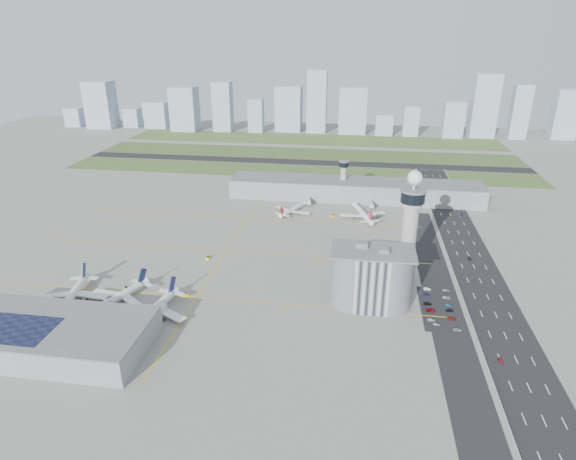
# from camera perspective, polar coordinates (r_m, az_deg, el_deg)

# --- Properties ---
(ground) EXTENTS (1000.00, 1000.00, 0.00)m
(ground) POSITION_cam_1_polar(r_m,az_deg,el_deg) (281.39, -1.07, -5.54)
(ground) COLOR gray
(grass_strip_0) EXTENTS (480.00, 50.00, 0.08)m
(grass_strip_0) POSITION_cam_1_polar(r_m,az_deg,el_deg) (491.78, 1.00, 6.98)
(grass_strip_0) COLOR #48602D
(grass_strip_0) RESTS_ON ground
(grass_strip_1) EXTENTS (480.00, 60.00, 0.08)m
(grass_strip_1) POSITION_cam_1_polar(r_m,az_deg,el_deg) (563.81, 2.03, 9.01)
(grass_strip_1) COLOR #3D5729
(grass_strip_1) RESTS_ON ground
(grass_strip_2) EXTENTS (480.00, 70.00, 0.08)m
(grass_strip_2) POSITION_cam_1_polar(r_m,az_deg,el_deg) (641.39, 2.87, 10.67)
(grass_strip_2) COLOR #576E34
(grass_strip_2) RESTS_ON ground
(runway) EXTENTS (480.00, 22.00, 0.10)m
(runway) POSITION_cam_1_polar(r_m,az_deg,el_deg) (527.21, 1.54, 8.05)
(runway) COLOR black
(runway) RESTS_ON ground
(highway) EXTENTS (28.00, 500.00, 0.10)m
(highway) POSITION_cam_1_polar(r_m,az_deg,el_deg) (287.60, 22.33, -6.74)
(highway) COLOR black
(highway) RESTS_ON ground
(barrier_left) EXTENTS (0.60, 500.00, 1.20)m
(barrier_left) POSITION_cam_1_polar(r_m,az_deg,el_deg) (284.12, 19.60, -6.55)
(barrier_left) COLOR #9E9E99
(barrier_left) RESTS_ON ground
(barrier_right) EXTENTS (0.60, 500.00, 1.20)m
(barrier_right) POSITION_cam_1_polar(r_m,az_deg,el_deg) (291.22, 25.03, -6.71)
(barrier_right) COLOR #9E9E99
(barrier_right) RESTS_ON ground
(landside_road) EXTENTS (18.00, 260.00, 0.08)m
(landside_road) POSITION_cam_1_polar(r_m,az_deg,el_deg) (273.69, 17.66, -7.58)
(landside_road) COLOR black
(landside_road) RESTS_ON ground
(parking_lot) EXTENTS (20.00, 44.00, 0.10)m
(parking_lot) POSITION_cam_1_polar(r_m,az_deg,el_deg) (263.13, 17.58, -8.87)
(parking_lot) COLOR black
(parking_lot) RESTS_ON ground
(taxiway_line_h_0) EXTENTS (260.00, 0.60, 0.01)m
(taxiway_line_h_0) POSITION_cam_1_polar(r_m,az_deg,el_deg) (265.29, -10.80, -7.87)
(taxiway_line_h_0) COLOR yellow
(taxiway_line_h_0) RESTS_ON ground
(taxiway_line_h_1) EXTENTS (260.00, 0.60, 0.01)m
(taxiway_line_h_1) POSITION_cam_1_polar(r_m,az_deg,el_deg) (315.76, -7.34, -2.44)
(taxiway_line_h_1) COLOR yellow
(taxiway_line_h_1) RESTS_ON ground
(taxiway_line_h_2) EXTENTS (260.00, 0.60, 0.01)m
(taxiway_line_h_2) POSITION_cam_1_polar(r_m,az_deg,el_deg) (369.09, -4.88, 1.46)
(taxiway_line_h_2) COLOR yellow
(taxiway_line_h_2) RESTS_ON ground
(taxiway_line_v) EXTENTS (0.60, 260.00, 0.01)m
(taxiway_line_v) POSITION_cam_1_polar(r_m,az_deg,el_deg) (315.76, -7.34, -2.44)
(taxiway_line_v) COLOR yellow
(taxiway_line_v) RESTS_ON ground
(control_tower) EXTENTS (14.00, 14.00, 64.50)m
(control_tower) POSITION_cam_1_polar(r_m,az_deg,el_deg) (272.37, 14.28, 0.86)
(control_tower) COLOR #ADAAA5
(control_tower) RESTS_ON ground
(secondary_tower) EXTENTS (8.60, 8.60, 31.90)m
(secondary_tower) POSITION_cam_1_polar(r_m,az_deg,el_deg) (410.76, 6.58, 6.37)
(secondary_tower) COLOR #ADAAA5
(secondary_tower) RESTS_ON ground
(admin_building) EXTENTS (42.00, 24.00, 33.50)m
(admin_building) POSITION_cam_1_polar(r_m,az_deg,el_deg) (251.80, 9.86, -5.57)
(admin_building) COLOR #B2B2B7
(admin_building) RESTS_ON ground
(terminal_pier) EXTENTS (210.00, 32.00, 15.80)m
(terminal_pier) POSITION_cam_1_polar(r_m,az_deg,el_deg) (411.84, 7.90, 4.77)
(terminal_pier) COLOR gray
(terminal_pier) RESTS_ON ground
(near_terminal) EXTENTS (84.00, 42.00, 13.00)m
(near_terminal) POSITION_cam_1_polar(r_m,az_deg,el_deg) (243.54, -25.94, -11.24)
(near_terminal) COLOR gray
(near_terminal) RESTS_ON ground
(airplane_near_a) EXTENTS (46.07, 51.56, 12.71)m
(airplane_near_a) POSITION_cam_1_polar(r_m,az_deg,el_deg) (277.82, -24.37, -6.67)
(airplane_near_a) COLOR white
(airplane_near_a) RESTS_ON ground
(airplane_near_b) EXTENTS (48.64, 52.33, 11.85)m
(airplane_near_b) POSITION_cam_1_polar(r_m,az_deg,el_deg) (267.78, -19.65, -7.12)
(airplane_near_b) COLOR white
(airplane_near_b) RESTS_ON ground
(airplane_near_c) EXTENTS (46.57, 51.88, 12.65)m
(airplane_near_c) POSITION_cam_1_polar(r_m,az_deg,el_deg) (250.30, -15.98, -8.72)
(airplane_near_c) COLOR white
(airplane_near_c) RESTS_ON ground
(airplane_far_a) EXTENTS (42.88, 45.63, 10.14)m
(airplane_far_a) POSITION_cam_1_polar(r_m,az_deg,el_deg) (376.15, 0.60, 2.78)
(airplane_far_a) COLOR white
(airplane_far_a) RESTS_ON ground
(airplane_far_b) EXTENTS (47.88, 52.00, 11.99)m
(airplane_far_b) POSITION_cam_1_polar(r_m,az_deg,el_deg) (370.99, 8.83, 2.37)
(airplane_far_b) COLOR white
(airplane_far_b) RESTS_ON ground
(jet_bridge_near_0) EXTENTS (5.39, 14.31, 5.70)m
(jet_bridge_near_0) POSITION_cam_1_polar(r_m,az_deg,el_deg) (273.15, -27.83, -8.70)
(jet_bridge_near_0) COLOR silver
(jet_bridge_near_0) RESTS_ON ground
(jet_bridge_near_1) EXTENTS (5.39, 14.31, 5.70)m
(jet_bridge_near_1) POSITION_cam_1_polar(r_m,az_deg,el_deg) (257.30, -22.33, -9.63)
(jet_bridge_near_1) COLOR silver
(jet_bridge_near_1) RESTS_ON ground
(jet_bridge_near_2) EXTENTS (5.39, 14.31, 5.70)m
(jet_bridge_near_2) POSITION_cam_1_polar(r_m,az_deg,el_deg) (244.13, -16.14, -10.56)
(jet_bridge_near_2) COLOR silver
(jet_bridge_near_2) RESTS_ON ground
(jet_bridge_far_0) EXTENTS (5.39, 14.31, 5.70)m
(jet_bridge_far_0) POSITION_cam_1_polar(r_m,az_deg,el_deg) (400.26, 2.36, 3.67)
(jet_bridge_far_0) COLOR silver
(jet_bridge_far_0) RESTS_ON ground
(jet_bridge_far_1) EXTENTS (5.39, 14.31, 5.70)m
(jet_bridge_far_1) POSITION_cam_1_polar(r_m,az_deg,el_deg) (398.37, 9.53, 3.28)
(jet_bridge_far_1) COLOR silver
(jet_bridge_far_1) RESTS_ON ground
(tug_0) EXTENTS (3.66, 2.60, 2.07)m
(tug_0) POSITION_cam_1_polar(r_m,az_deg,el_deg) (300.87, -22.67, -5.25)
(tug_0) COLOR orange
(tug_0) RESTS_ON ground
(tug_1) EXTENTS (4.00, 4.38, 2.10)m
(tug_1) POSITION_cam_1_polar(r_m,az_deg,el_deg) (281.72, -18.63, -6.57)
(tug_1) COLOR yellow
(tug_1) RESTS_ON ground
(tug_2) EXTENTS (4.02, 3.67, 1.93)m
(tug_2) POSITION_cam_1_polar(r_m,az_deg,el_deg) (267.19, -12.08, -7.50)
(tug_2) COLOR yellow
(tug_2) RESTS_ON ground
(tug_3) EXTENTS (2.77, 3.69, 1.98)m
(tug_3) POSITION_cam_1_polar(r_m,az_deg,el_deg) (305.65, -9.45, -3.25)
(tug_3) COLOR yellow
(tug_3) RESTS_ON ground
(tug_4) EXTENTS (3.83, 3.71, 1.84)m
(tug_4) POSITION_cam_1_polar(r_m,az_deg,el_deg) (370.93, 5.33, 1.71)
(tug_4) COLOR #F6E100
(tug_4) RESTS_ON ground
(tug_5) EXTENTS (3.83, 3.96, 1.90)m
(tug_5) POSITION_cam_1_polar(r_m,az_deg,el_deg) (372.97, 7.20, 1.75)
(tug_5) COLOR gold
(tug_5) RESTS_ON ground
(car_lot_0) EXTENTS (3.26, 1.49, 1.08)m
(car_lot_0) POSITION_cam_1_polar(r_m,az_deg,el_deg) (249.02, 17.16, -10.61)
(car_lot_0) COLOR silver
(car_lot_0) RESTS_ON ground
(car_lot_1) EXTENTS (3.49, 1.47, 1.12)m
(car_lot_1) POSITION_cam_1_polar(r_m,az_deg,el_deg) (251.56, 16.60, -10.17)
(car_lot_1) COLOR gray
(car_lot_1) RESTS_ON ground
(car_lot_2) EXTENTS (4.73, 2.28, 1.30)m
(car_lot_2) POSITION_cam_1_polar(r_m,az_deg,el_deg) (259.09, 16.55, -9.11)
(car_lot_2) COLOR #9B0713
(car_lot_2) RESTS_ON ground
(car_lot_3) EXTENTS (4.17, 2.01, 1.17)m
(car_lot_3) POSITION_cam_1_polar(r_m,az_deg,el_deg) (264.48, 16.21, -8.38)
(car_lot_3) COLOR black
(car_lot_3) RESTS_ON ground
(car_lot_4) EXTENTS (3.86, 1.78, 1.28)m
(car_lot_4) POSITION_cam_1_polar(r_m,az_deg,el_deg) (272.55, 16.03, -7.36)
(car_lot_4) COLOR navy
(car_lot_4) RESTS_ON ground
(car_lot_5) EXTENTS (3.92, 1.60, 1.27)m
(car_lot_5) POSITION_cam_1_polar(r_m,az_deg,el_deg) (278.35, 16.16, -6.72)
(car_lot_5) COLOR white
(car_lot_5) RESTS_ON ground
(car_lot_6) EXTENTS (4.34, 2.38, 1.15)m
(car_lot_6) POSITION_cam_1_polar(r_m,az_deg,el_deg) (248.05, 19.45, -11.07)
(car_lot_6) COLOR #A1A2A7
(car_lot_6) RESTS_ON ground
(car_lot_7) EXTENTS (4.07, 1.67, 1.18)m
(car_lot_7) POSITION_cam_1_polar(r_m,az_deg,el_deg) (255.48, 18.86, -9.92)
(car_lot_7) COLOR maroon
(car_lot_7) RESTS_ON ground
(car_lot_8) EXTENTS (3.85, 2.00, 1.25)m
(car_lot_8) POSITION_cam_1_polar(r_m,az_deg,el_deg) (262.09, 18.61, -9.00)
(car_lot_8) COLOR black
(car_lot_8) RESTS_ON ground
(car_lot_9) EXTENTS (3.38, 1.27, 1.10)m
(car_lot_9) POSITION_cam_1_polar(r_m,az_deg,el_deg) (266.39, 18.50, -8.45)
(car_lot_9) COLOR navy
(car_lot_9) RESTS_ON ground
(car_lot_10) EXTENTS (4.39, 2.25, 1.19)m
(car_lot_10) POSITION_cam_1_polar(r_m,az_deg,el_deg) (273.07, 18.28, -7.61)
(car_lot_10) COLOR silver
(car_lot_10) RESTS_ON ground
(car_lot_11) EXTENTS (4.38, 2.15, 1.22)m
(car_lot_11) POSITION_cam_1_polar(r_m,az_deg,el_deg) (280.02, 18.21, -6.80)
(car_lot_11) COLOR gray
(car_lot_11) RESTS_ON ground
(car_hw_0) EXTENTS (1.75, 3.73, 1.23)m
(car_hw_0) POSITION_cam_1_polar(r_m,az_deg,el_deg) (234.46, 23.88, -13.96)
(car_hw_0) COLOR maroon
(car_hw_0) RESTS_ON ground
(car_hw_1) EXTENTS (1.86, 3.82, 1.21)m
(car_hw_1) POSITION_cam_1_polar(r_m,az_deg,el_deg) (321.88, 20.70, -3.19)
(car_hw_1) COLOR black
(car_hw_1) RESTS_ON ground
(car_hw_2) EXTENTS (2.77, 4.78, 1.25)m
(car_hw_2) POSITION_cam_1_polar(r_m,az_deg,el_deg) (396.36, 19.81, 1.77)
(car_hw_2) COLOR navy
(car_hw_2) RESTS_ON ground
(car_hw_4) EXTENTS (1.72, 3.41, 1.11)m
(car_hw_4) POSITION_cam_1_polar(r_m,az_deg,el_deg) (447.38, 16.59, 4.49)
(car_hw_4) COLOR #B2B2B2
(car_hw_4) RESTS_ON ground
(skyline_bldg_0) EXTENTS (24.05, 19.24, 26.50)m
(skyline_bldg_0) POSITION_cam_1_polar(r_m,az_deg,el_deg) (796.40, -23.94, 12.13)
(skyline_bldg_0) COLOR #9EADC1
(skyline_bldg_0) RESTS_ON ground
(skyline_bldg_1) EXTENTS (37.63, 30.10, 65.60)m
(skyline_bldg_1) POSITION_cam_1_polar(r_m,az_deg,el_deg) (766.56, -21.30, 13.67)
(skyline_bldg_1) COLOR #9EADC1
(skyline_bldg_1) RESTS_ON ground
(skyline_bldg_2) EXTENTS (22.81, 18.25, 26.79)m
(skyline_bldg_2) POSITION_cam_1_polar(r_m,az_deg,el_deg) (761.85, -17.95, 12.57)
(skyline_bldg_2) COLOR #9EADC1
(skyline_bldg_2) RESTS_ON ground
(skyline_bldg_3) EXTENTS (32.30, 25.84, 36.93)m
(skyline_bldg_3) POSITION_cam_1_polar(r_m,az_deg,el_deg) (746.02, -15.22, 13.07)
(skyline_bldg_3) COLOR #9EADC1
(skyline_bldg_3) RESTS_ON ground
(skyline_bldg_4) EXTENTS (35.81, 28.65, 60.36)m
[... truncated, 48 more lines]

